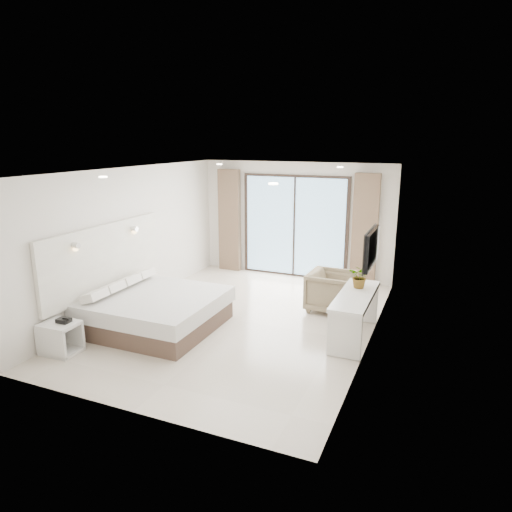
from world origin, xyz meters
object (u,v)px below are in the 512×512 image
object	(u,v)px
nightstand	(61,338)
console_desk	(355,306)
armchair	(331,289)
bed	(155,310)

from	to	relation	value
nightstand	console_desk	xyz separation A→B (m)	(4.04, 2.29, 0.32)
nightstand	armchair	bearing A→B (deg)	43.25
bed	armchair	size ratio (longest dim) A/B	2.50
nightstand	armchair	world-z (taller)	armchair
bed	console_desk	distance (m)	3.42
bed	nightstand	xyz separation A→B (m)	(-0.75, -1.40, -0.06)
bed	armchair	bearing A→B (deg)	37.20
console_desk	bed	bearing A→B (deg)	-164.77
console_desk	nightstand	bearing A→B (deg)	-150.42
bed	nightstand	bearing A→B (deg)	-118.23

